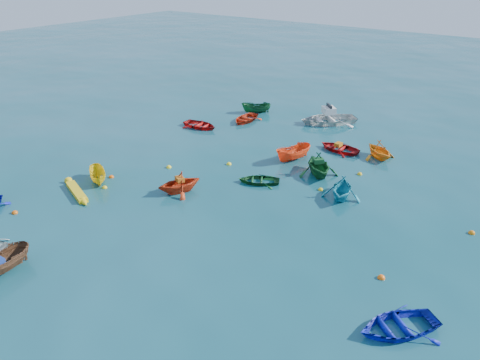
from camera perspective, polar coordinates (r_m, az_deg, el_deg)
The scene contains 29 objects.
ground at distance 27.68m, azimuth -6.20°, elevation -4.36°, with size 160.00×160.00×0.00m, color #0A444C.
sampan_brown_mid at distance 25.61m, azimuth -26.94°, elevation -10.13°, with size 1.19×3.17×1.22m, color brown.
dinghy_blue_se at distance 21.06m, azimuth 18.63°, elevation -16.94°, with size 2.45×3.42×0.71m, color #0E1BB0.
dinghy_orange_w at distance 30.48m, azimuth -7.35°, elevation -1.43°, with size 2.45×2.84×1.50m, color red.
sampan_yellow_mid at distance 32.98m, azimuth -16.81°, elevation -0.19°, with size 1.02×2.71×1.05m, color yellow.
dinghy_green_e at distance 31.48m, azimuth 2.31°, elevation -0.31°, with size 1.97×2.75×0.57m, color #10461D.
dinghy_cyan_se at distance 30.23m, azimuth 12.21°, elevation -2.08°, with size 2.50×2.90×1.53m, color teal.
dinghy_red_nw at distance 41.88m, azimuth -4.88°, elevation 6.40°, with size 2.34×3.27×0.68m, color #AF100E.
sampan_orange_n at distance 35.15m, azimuth 6.49°, elevation 2.44°, with size 1.21×3.22×1.25m, color #F24816.
dinghy_green_n at distance 33.02m, azimuth 9.46°, elevation 0.64°, with size 2.79×3.23×1.70m, color #135324.
dinghy_red_ne at distance 37.47m, azimuth 11.97°, elevation 3.54°, with size 2.29×3.21×0.67m, color #9E0D0F.
dinghy_red_far at distance 43.38m, azimuth 0.65°, elevation 7.18°, with size 2.35×3.29×0.68m, color red.
dinghy_orange_far at distance 36.84m, azimuth 16.50°, elevation 2.62°, with size 2.41×2.79×1.47m, color orange.
sampan_green_far at distance 45.87m, azimuth 1.97°, elevation 8.21°, with size 1.07×2.83×1.10m, color #125128.
kayak_yellow at distance 31.76m, azimuth -19.24°, elevation -1.59°, with size 0.56×3.81×0.38m, color gold, non-canonical shape.
motorboat_white at distance 43.59m, azimuth 10.65°, elevation 6.83°, with size 3.64×5.09×1.66m, color silver.
tarp_orange_a at distance 30.10m, azimuth -7.36°, elevation 0.10°, with size 0.60×0.46×0.29m, color #BD5B13.
tarp_green_b at distance 32.69m, azimuth 9.54°, elevation 2.33°, with size 0.68×0.51×0.33m, color #134E22.
tarp_orange_b at distance 37.35m, azimuth 11.91°, elevation 4.25°, with size 0.59×0.45×0.29m, color #BD6D13.
buoy_or_a at distance 30.83m, azimuth -25.76°, elevation -3.67°, with size 0.36×0.36×0.36m, color #CF550B.
buoy_ye_a at distance 31.98m, azimuth -16.17°, elevation -0.94°, with size 0.33×0.33×0.33m, color yellow.
buoy_or_b at distance 23.61m, azimuth 16.83°, elevation -11.38°, with size 0.36×0.36×0.36m, color #FF630D.
buoy_ye_b at distance 34.05m, azimuth -8.67°, elevation 1.50°, with size 0.37×0.37×0.37m, color yellow.
buoy_or_c at distance 33.37m, azimuth -15.40°, elevation 0.31°, with size 0.35×0.35×0.35m, color #DB550B.
buoy_ye_c at distance 30.91m, azimuth 9.79°, elevation -1.21°, with size 0.32×0.32×0.32m, color gold.
buoy_or_d at distance 28.85m, azimuth 26.39°, elevation -5.85°, with size 0.36×0.36×0.36m, color orange.
buoy_ye_d at distance 34.18m, azimuth -1.36°, elevation 1.90°, with size 0.37×0.37×0.37m, color yellow.
buoy_or_e at distance 33.48m, azimuth 10.34°, elevation 0.93°, with size 0.31×0.31×0.31m, color #D2490B.
buoy_ye_e at distance 33.65m, azimuth 14.37°, elevation 0.65°, with size 0.35×0.35×0.35m, color gold.
Camera 1 is at (16.59, -17.32, 13.83)m, focal length 35.00 mm.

